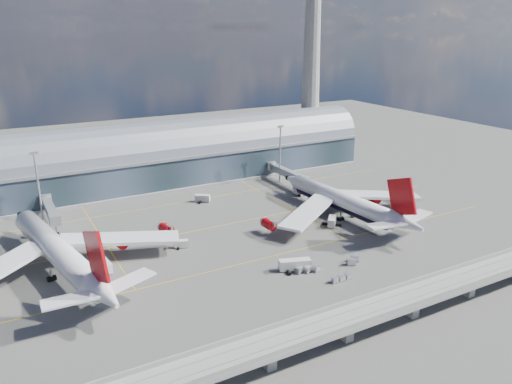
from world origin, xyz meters
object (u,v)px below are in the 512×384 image
service_truck_2 (295,265)px  airliner_left (59,253)px  floodlight_mast_right (280,152)px  service_truck_5 (202,198)px  service_truck_4 (299,191)px  floodlight_mast_left (38,185)px  service_truck_0 (104,265)px  cargo_train_1 (342,278)px  service_truck_3 (332,221)px  airliner_right (344,202)px  cargo_train_2 (353,260)px  service_truck_1 (181,244)px  control_tower (312,58)px  cargo_train_0 (308,269)px

service_truck_2 → airliner_left: bearing=82.3°
floodlight_mast_right → service_truck_5: (-41.43, -8.45, -12.16)m
service_truck_4 → floodlight_mast_left: bearing=161.0°
floodlight_mast_left → service_truck_0: bearing=-78.2°
airliner_left → service_truck_0: airliner_left is taller
floodlight_mast_left → cargo_train_1: (66.17, -87.57, -12.85)m
service_truck_0 → service_truck_3: 78.16m
service_truck_2 → cargo_train_1: bearing=-126.9°
airliner_left → airliner_right: 98.04m
floodlight_mast_right → cargo_train_2: (-24.07, -80.61, -12.65)m
service_truck_5 → service_truck_0: bearing=167.0°
airliner_right → service_truck_0: airliner_right is taller
floodlight_mast_right → service_truck_2: (-41.66, -76.00, -11.91)m
service_truck_5 → airliner_left: bearing=159.1°
floodlight_mast_left → airliner_left: size_ratio=0.33×
service_truck_3 → floodlight_mast_left: bearing=-169.1°
airliner_right → cargo_train_2: (-21.44, -31.70, -4.86)m
service_truck_2 → service_truck_4: (39.00, 56.16, -0.11)m
airliner_right → service_truck_1: airliner_right is taller
airliner_right → service_truck_5: size_ratio=11.53×
service_truck_3 → service_truck_4: service_truck_4 is taller
control_tower → airliner_left: 161.04m
service_truck_2 → service_truck_3: size_ratio=1.49×
service_truck_1 → service_truck_2: 38.06m
service_truck_3 → cargo_train_0: size_ratio=0.83×
control_tower → service_truck_5: bearing=-154.5°
service_truck_1 → service_truck_4: (61.96, 25.80, 0.34)m
service_truck_1 → service_truck_3: service_truck_3 is taller
floodlight_mast_right → cargo_train_1: bearing=-111.1°
service_truck_3 → control_tower: bearing=102.7°
floodlight_mast_right → cargo_train_2: 85.07m
floodlight_mast_right → service_truck_5: size_ratio=4.17×
cargo_train_0 → cargo_train_1: 10.18m
service_truck_0 → service_truck_2: 54.79m
service_truck_0 → cargo_train_2: 72.56m
airliner_right → service_truck_0: (-87.04, -0.69, -4.14)m
floodlight_mast_right → service_truck_1: bearing=-144.8°
airliner_right → service_truck_1: (-61.99, 3.27, -4.57)m
floodlight_mast_right → cargo_train_2: floodlight_mast_right is taller
airliner_left → cargo_train_0: (61.59, -32.53, -5.85)m
service_truck_1 → service_truck_3: (52.98, -8.35, 0.31)m
airliner_left → cargo_train_0: bearing=-38.0°
floodlight_mast_left → cargo_train_1: bearing=-52.9°
floodlight_mast_right → airliner_left: floodlight_mast_right is taller
control_tower → cargo_train_0: 139.54m
airliner_left → service_truck_3: (89.00, -7.68, -5.15)m
airliner_right → service_truck_2: 47.69m
cargo_train_1 → service_truck_1: bearing=35.5°
service_truck_0 → service_truck_3: service_truck_0 is taller
control_tower → cargo_train_2: control_tower is taller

